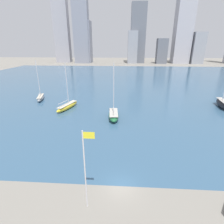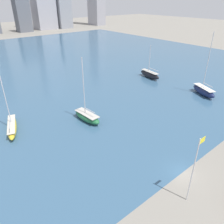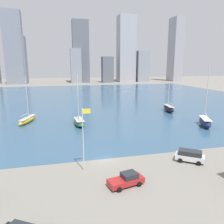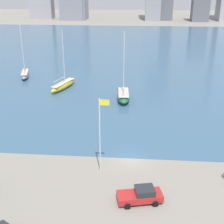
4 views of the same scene
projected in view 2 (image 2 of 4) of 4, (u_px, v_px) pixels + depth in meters
name	position (u px, v px, depth m)	size (l,w,h in m)	color
ground_plane	(182.00, 173.00, 32.87)	(500.00, 500.00, 0.00)	gray
harbor_water	(20.00, 69.00, 80.53)	(180.00, 140.00, 0.00)	#385B7A
flag_pole	(194.00, 168.00, 26.09)	(1.24, 0.14, 9.64)	silver
sailboat_green	(87.00, 116.00, 46.40)	(3.00, 7.72, 13.46)	#236B3D
sailboat_navy	(204.00, 91.00, 58.55)	(5.45, 8.62, 16.19)	#19234C
sailboat_yellow	(12.00, 126.00, 43.02)	(4.61, 9.66, 12.77)	yellow
sailboat_black	(150.00, 74.00, 71.00)	(3.14, 8.77, 10.32)	black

